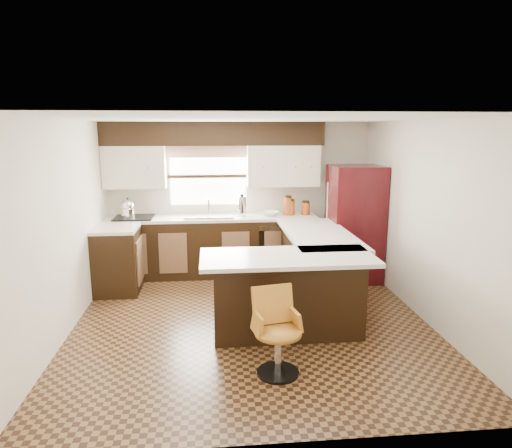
{
  "coord_description": "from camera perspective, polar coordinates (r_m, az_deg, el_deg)",
  "views": [
    {
      "loc": [
        -0.45,
        -5.15,
        2.29
      ],
      "look_at": [
        0.1,
        0.45,
        1.12
      ],
      "focal_mm": 32.0,
      "sensor_mm": 36.0,
      "label": 1
    }
  ],
  "objects": [
    {
      "name": "floor",
      "position": [
        5.66,
        -0.56,
        -12.1
      ],
      "size": [
        4.4,
        4.4,
        0.0
      ],
      "primitive_type": "plane",
      "color": "#49301A",
      "rests_on": "ground"
    },
    {
      "name": "ceiling",
      "position": [
        5.17,
        -0.62,
        13.01
      ],
      "size": [
        4.4,
        4.4,
        0.0
      ],
      "primitive_type": "plane",
      "rotation": [
        3.14,
        0.0,
        0.0
      ],
      "color": "silver",
      "rests_on": "wall_back"
    },
    {
      "name": "wall_back",
      "position": [
        7.45,
        -2.08,
        3.36
      ],
      "size": [
        4.4,
        0.0,
        4.4
      ],
      "primitive_type": "plane",
      "rotation": [
        1.57,
        0.0,
        0.0
      ],
      "color": "beige",
      "rests_on": "floor"
    },
    {
      "name": "wall_front",
      "position": [
        3.18,
        2.93,
        -8.27
      ],
      "size": [
        4.4,
        0.0,
        4.4
      ],
      "primitive_type": "plane",
      "rotation": [
        -1.57,
        0.0,
        0.0
      ],
      "color": "beige",
      "rests_on": "floor"
    },
    {
      "name": "wall_left",
      "position": [
        5.52,
        -22.87,
        -0.54
      ],
      "size": [
        0.0,
        4.4,
        4.4
      ],
      "primitive_type": "plane",
      "rotation": [
        1.57,
        0.0,
        1.57
      ],
      "color": "beige",
      "rests_on": "floor"
    },
    {
      "name": "wall_right",
      "position": [
        5.85,
        20.36,
        0.31
      ],
      "size": [
        0.0,
        4.4,
        4.4
      ],
      "primitive_type": "plane",
      "rotation": [
        1.57,
        0.0,
        -1.57
      ],
      "color": "beige",
      "rests_on": "floor"
    },
    {
      "name": "base_cab_back",
      "position": [
        7.29,
        -5.42,
        -2.89
      ],
      "size": [
        3.3,
        0.6,
        0.9
      ],
      "primitive_type": "cube",
      "color": "black",
      "rests_on": "floor"
    },
    {
      "name": "base_cab_left",
      "position": [
        6.8,
        -16.89,
        -4.45
      ],
      "size": [
        0.6,
        0.7,
        0.9
      ],
      "primitive_type": "cube",
      "color": "black",
      "rests_on": "floor"
    },
    {
      "name": "counter_back",
      "position": [
        7.18,
        -5.5,
        0.76
      ],
      "size": [
        3.3,
        0.6,
        0.04
      ],
      "primitive_type": "cube",
      "color": "silver",
      "rests_on": "base_cab_back"
    },
    {
      "name": "counter_left",
      "position": [
        6.68,
        -17.13,
        -0.55
      ],
      "size": [
        0.6,
        0.7,
        0.04
      ],
      "primitive_type": "cube",
      "color": "silver",
      "rests_on": "base_cab_left"
    },
    {
      "name": "soffit",
      "position": [
        7.18,
        -5.3,
        11.18
      ],
      "size": [
        3.4,
        0.35,
        0.36
      ],
      "primitive_type": "cube",
      "color": "black",
      "rests_on": "wall_back"
    },
    {
      "name": "upper_cab_left",
      "position": [
        7.29,
        -14.92,
        6.91
      ],
      "size": [
        0.94,
        0.35,
        0.64
      ],
      "primitive_type": "cube",
      "color": "beige",
      "rests_on": "wall_back"
    },
    {
      "name": "upper_cab_right",
      "position": [
        7.29,
        3.37,
        7.28
      ],
      "size": [
        1.14,
        0.35,
        0.64
      ],
      "primitive_type": "cube",
      "color": "beige",
      "rests_on": "wall_back"
    },
    {
      "name": "window_pane",
      "position": [
        7.37,
        -5.99,
        5.96
      ],
      "size": [
        1.2,
        0.02,
        0.9
      ],
      "primitive_type": "cube",
      "color": "white",
      "rests_on": "wall_back"
    },
    {
      "name": "valance",
      "position": [
        7.3,
        -6.06,
        8.97
      ],
      "size": [
        1.3,
        0.06,
        0.18
      ],
      "primitive_type": "cube",
      "color": "#D19B93",
      "rests_on": "wall_back"
    },
    {
      "name": "sink",
      "position": [
        7.16,
        -5.9,
        1.01
      ],
      "size": [
        0.75,
        0.45,
        0.03
      ],
      "primitive_type": "cube",
      "color": "#B2B2B7",
      "rests_on": "counter_back"
    },
    {
      "name": "dishwasher",
      "position": [
        7.09,
        2.71,
        -3.44
      ],
      "size": [
        0.58,
        0.03,
        0.78
      ],
      "primitive_type": "cube",
      "color": "black",
      "rests_on": "floor"
    },
    {
      "name": "cooktop",
      "position": [
        7.26,
        -15.02,
        0.79
      ],
      "size": [
        0.58,
        0.5,
        0.02
      ],
      "primitive_type": "cube",
      "color": "black",
      "rests_on": "counter_back"
    },
    {
      "name": "peninsula_long",
      "position": [
        6.21,
        7.25,
        -5.54
      ],
      "size": [
        0.6,
        1.95,
        0.9
      ],
      "primitive_type": "cube",
      "color": "black",
      "rests_on": "floor"
    },
    {
      "name": "peninsula_return",
      "position": [
        5.21,
        3.94,
        -8.93
      ],
      "size": [
        1.65,
        0.6,
        0.9
      ],
      "primitive_type": "cube",
      "color": "black",
      "rests_on": "floor"
    },
    {
      "name": "counter_pen_long",
      "position": [
        6.1,
        7.82,
        -1.28
      ],
      "size": [
        0.84,
        1.95,
        0.04
      ],
      "primitive_type": "cube",
      "color": "silver",
      "rests_on": "peninsula_long"
    },
    {
      "name": "counter_pen_return",
      "position": [
        4.97,
        3.96,
        -4.2
      ],
      "size": [
        1.89,
        0.84,
        0.04
      ],
      "primitive_type": "cube",
      "color": "silver",
      "rests_on": "peninsula_return"
    },
    {
      "name": "refrigerator",
      "position": [
        7.1,
        12.19,
        0.05
      ],
      "size": [
        0.75,
        0.72,
        1.76
      ],
      "primitive_type": "cube",
      "color": "#39090D",
      "rests_on": "floor"
    },
    {
      "name": "bar_chair",
      "position": [
        4.39,
        2.8,
        -13.52
      ],
      "size": [
        0.52,
        0.52,
        0.83
      ],
      "primitive_type": null,
      "rotation": [
        0.0,
        0.0,
        0.2
      ],
      "color": "#B87624",
      "rests_on": "floor"
    },
    {
      "name": "kettle",
      "position": [
        7.24,
        -15.71,
        2.01
      ],
      "size": [
        0.22,
        0.22,
        0.29
      ],
      "primitive_type": null,
      "color": "silver",
      "rests_on": "cooktop"
    },
    {
      "name": "percolator",
      "position": [
        7.17,
        -1.76,
        2.24
      ],
      "size": [
        0.13,
        0.13,
        0.31
      ],
      "primitive_type": "cylinder",
      "color": "silver",
      "rests_on": "counter_back"
    },
    {
      "name": "mixing_bowl",
      "position": [
        7.23,
        1.73,
        1.33
      ],
      "size": [
        0.35,
        0.35,
        0.07
      ],
      "primitive_type": "imported",
      "rotation": [
        0.0,
        0.0,
        -0.33
      ],
      "color": "white",
      "rests_on": "counter_back"
    },
    {
      "name": "canister_large",
      "position": [
        7.27,
        3.98,
        2.23
      ],
      "size": [
        0.14,
        0.14,
        0.28
      ],
      "primitive_type": "cylinder",
      "color": "#924016",
      "rests_on": "counter_back"
    },
    {
      "name": "canister_med",
      "position": [
        7.29,
        4.37,
        2.02
      ],
      "size": [
        0.12,
        0.12,
        0.23
      ],
      "primitive_type": "cylinder",
      "color": "#924016",
      "rests_on": "counter_back"
    },
    {
      "name": "canister_small",
      "position": [
        7.33,
        6.22,
        1.93
      ],
      "size": [
        0.14,
        0.14,
        0.2
      ],
      "primitive_type": "cylinder",
      "color": "#924016",
      "rests_on": "counter_back"
    }
  ]
}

